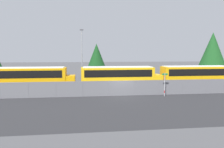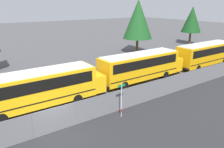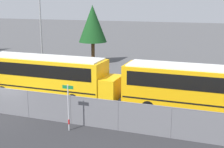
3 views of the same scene
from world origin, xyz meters
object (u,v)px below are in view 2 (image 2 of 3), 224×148
at_px(street_sign, 121,100).
at_px(tree_2, 138,19).
at_px(school_bus_4, 206,53).
at_px(school_bus_2, 40,87).
at_px(school_bus_3, 141,65).
at_px(tree_0, 192,19).

distance_m(street_sign, tree_2, 24.69).
relative_size(school_bus_4, tree_2, 1.21).
relative_size(street_sign, tree_2, 0.30).
bearing_deg(street_sign, school_bus_4, 14.97).
xyz_separation_m(school_bus_2, school_bus_4, (23.81, -0.20, 0.00)).
bearing_deg(school_bus_3, school_bus_4, -2.35).
relative_size(school_bus_4, tree_0, 1.40).
bearing_deg(school_bus_4, school_bus_3, 177.65).
relative_size(school_bus_3, tree_2, 1.21).
bearing_deg(street_sign, tree_0, 28.63).
xyz_separation_m(school_bus_2, tree_0, (37.28, 12.48, 3.43)).
height_order(school_bus_4, tree_0, tree_0).
bearing_deg(school_bus_2, school_bus_4, -0.48).
relative_size(tree_0, tree_2, 0.86).
xyz_separation_m(school_bus_2, street_sign, (4.70, -5.31, -0.43)).
bearing_deg(school_bus_4, street_sign, -165.03).
distance_m(street_sign, tree_0, 37.32).
xyz_separation_m(school_bus_2, tree_2, (21.51, 12.19, 4.10)).
bearing_deg(tree_2, school_bus_2, -150.45).
bearing_deg(school_bus_3, tree_0, 25.57).
relative_size(school_bus_2, school_bus_4, 1.00).
bearing_deg(tree_2, tree_0, 1.03).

